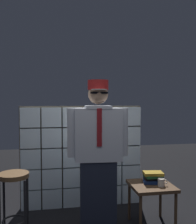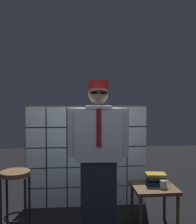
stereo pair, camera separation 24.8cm
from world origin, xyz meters
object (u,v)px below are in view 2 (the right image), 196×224
Objects in this scene: standing_person at (98,154)px; bar_stool at (16,188)px; book_stack at (156,179)px; coffee_mug at (163,184)px; side_table at (154,191)px.

standing_person is 1.03m from bar_stool.
standing_person reaches higher than book_stack.
coffee_mug is (1.75, -0.04, 0.01)m from bar_stool.
book_stack is (0.73, 0.08, -0.34)m from standing_person.
coffee_mug is at bearing -0.26° from standing_person.
side_table is at bearing 6.75° from standing_person.
bar_stool is 1.70m from book_stack.
book_stack reaches higher than side_table.
standing_person is 14.48× the size of coffee_mug.
standing_person is 0.87m from coffee_mug.
book_stack is at bearing 46.24° from side_table.
coffee_mug reaches higher than side_table.
bar_stool is at bearing -176.52° from standing_person.
bar_stool is 1.45× the size of side_table.
standing_person is at bearing -176.44° from side_table.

